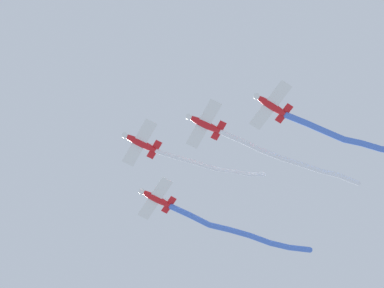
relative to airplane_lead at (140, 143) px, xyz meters
name	(u,v)px	position (x,y,z in m)	size (l,w,h in m)	color
airplane_lead	(140,143)	(0.00, 0.00, 0.00)	(6.04, 7.93, 1.95)	red
smoke_trail_lead	(211,166)	(11.14, 1.63, 1.38)	(17.51, 2.15, 3.31)	white
airplane_left_wing	(204,124)	(8.14, -5.24, 0.00)	(6.01, 7.93, 1.95)	red
smoke_trail_left_wing	(291,160)	(22.16, -2.77, 0.54)	(23.44, 4.12, 2.16)	white
airplane_right_wing	(155,198)	(4.36, 8.64, 0.30)	(6.05, 7.92, 1.95)	red
smoke_trail_right_wing	(240,232)	(18.42, 10.83, -0.23)	(23.72, 3.04, 1.57)	#4C75DB
airplane_slot	(271,105)	(16.28, -10.50, -0.30)	(6.06, 7.90, 1.95)	red
smoke_trail_slot	(343,136)	(27.86, -8.53, -0.06)	(18.74, 2.48, 1.41)	#4C75DB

